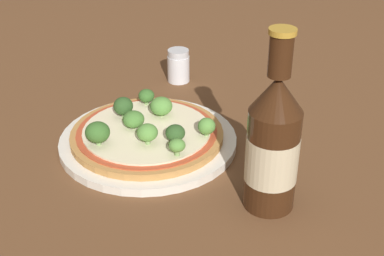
# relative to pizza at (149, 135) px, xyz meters

# --- Properties ---
(ground_plane) EXTENTS (3.00, 3.00, 0.00)m
(ground_plane) POSITION_rel_pizza_xyz_m (-0.00, 0.03, -0.02)
(ground_plane) COLOR brown
(plate) EXTENTS (0.26, 0.26, 0.01)m
(plate) POSITION_rel_pizza_xyz_m (-0.00, 0.00, -0.01)
(plate) COLOR silver
(plate) RESTS_ON ground_plane
(pizza) EXTENTS (0.22, 0.22, 0.01)m
(pizza) POSITION_rel_pizza_xyz_m (0.00, 0.00, 0.00)
(pizza) COLOR #B77F42
(pizza) RESTS_ON plate
(broccoli_floret_0) EXTENTS (0.03, 0.03, 0.03)m
(broccoli_floret_0) POSITION_rel_pizza_xyz_m (-0.06, -0.01, 0.02)
(broccoli_floret_0) COLOR #7A9E5B
(broccoli_floret_0) RESTS_ON pizza
(broccoli_floret_1) EXTENTS (0.03, 0.03, 0.03)m
(broccoli_floret_1) POSITION_rel_pizza_xyz_m (-0.03, 0.04, 0.02)
(broccoli_floret_1) COLOR #7A9E5B
(broccoli_floret_1) RESTS_ON pizza
(broccoli_floret_2) EXTENTS (0.03, 0.03, 0.03)m
(broccoli_floret_2) POSITION_rel_pizza_xyz_m (-0.00, -0.08, 0.03)
(broccoli_floret_2) COLOR #7A9E5B
(broccoli_floret_2) RESTS_ON pizza
(broccoli_floret_3) EXTENTS (0.02, 0.02, 0.02)m
(broccoli_floret_3) POSITION_rel_pizza_xyz_m (-0.08, 0.04, 0.02)
(broccoli_floret_3) COLOR #7A9E5B
(broccoli_floret_3) RESTS_ON pizza
(broccoli_floret_4) EXTENTS (0.03, 0.03, 0.03)m
(broccoli_floret_4) POSITION_rel_pizza_xyz_m (0.03, -0.02, 0.02)
(broccoli_floret_4) COLOR #7A9E5B
(broccoli_floret_4) RESTS_ON pizza
(broccoli_floret_5) EXTENTS (0.02, 0.02, 0.03)m
(broccoli_floret_5) POSITION_rel_pizza_xyz_m (0.06, 0.06, 0.02)
(broccoli_floret_5) COLOR #7A9E5B
(broccoli_floret_5) RESTS_ON pizza
(broccoli_floret_6) EXTENTS (0.03, 0.03, 0.03)m
(broccoli_floret_6) POSITION_rel_pizza_xyz_m (0.05, 0.02, 0.02)
(broccoli_floret_6) COLOR #7A9E5B
(broccoli_floret_6) RESTS_ON pizza
(broccoli_floret_7) EXTENTS (0.03, 0.03, 0.03)m
(broccoli_floret_7) POSITION_rel_pizza_xyz_m (-0.02, -0.01, 0.02)
(broccoli_floret_7) COLOR #7A9E5B
(broccoli_floret_7) RESTS_ON pizza
(broccoli_floret_8) EXTENTS (0.02, 0.02, 0.02)m
(broccoli_floret_8) POSITION_rel_pizza_xyz_m (0.08, -0.00, 0.02)
(broccoli_floret_8) COLOR #7A9E5B
(broccoli_floret_8) RESTS_ON pizza
(beer_bottle) EXTENTS (0.06, 0.06, 0.23)m
(beer_bottle) POSITION_rel_pizza_xyz_m (0.20, 0.05, 0.07)
(beer_bottle) COLOR #381E0F
(beer_bottle) RESTS_ON ground_plane
(pepper_shaker) EXTENTS (0.04, 0.04, 0.06)m
(pepper_shaker) POSITION_rel_pizza_xyz_m (-0.17, 0.16, 0.01)
(pepper_shaker) COLOR silver
(pepper_shaker) RESTS_ON ground_plane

